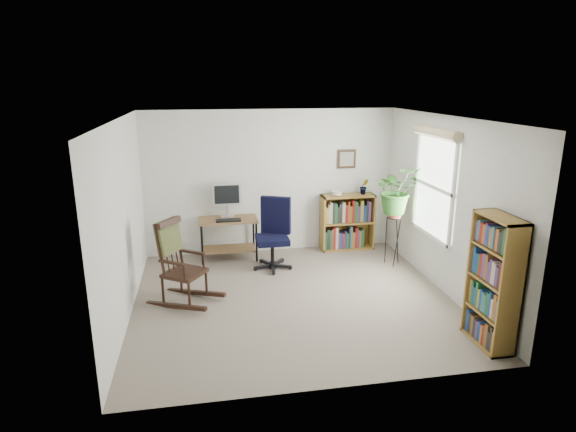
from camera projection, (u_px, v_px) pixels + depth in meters
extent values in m
cube|color=gray|center=(293.00, 299.00, 6.49)|extent=(4.20, 4.00, 0.00)
cube|color=white|center=(294.00, 118.00, 5.84)|extent=(4.20, 4.00, 0.00)
cube|color=silver|center=(271.00, 182.00, 8.06)|extent=(4.20, 0.00, 2.40)
cube|color=silver|center=(336.00, 272.00, 4.27)|extent=(4.20, 0.00, 2.40)
cube|color=silver|center=(123.00, 221.00, 5.81)|extent=(0.00, 4.00, 2.40)
cube|color=silver|center=(445.00, 206.00, 6.52)|extent=(0.00, 4.00, 2.40)
cube|color=black|center=(228.00, 220.00, 7.67)|extent=(0.40, 0.15, 0.02)
imported|color=#2E6924|center=(398.00, 167.00, 7.29)|extent=(1.69, 1.88, 1.46)
imported|color=#2E6924|center=(364.00, 191.00, 8.22)|extent=(0.13, 0.24, 0.11)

